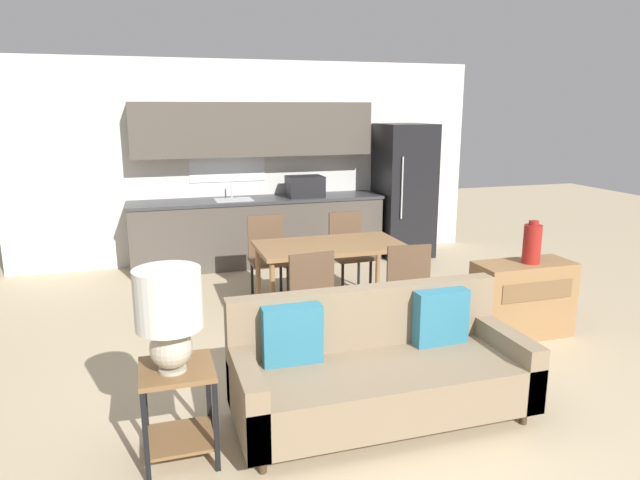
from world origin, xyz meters
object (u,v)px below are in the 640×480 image
credenza (522,299)px  dining_chair_near_left (307,296)px  couch (378,369)px  vase (532,243)px  dining_chair_near_right (403,286)px  table_lamp (169,310)px  refrigerator (404,190)px  side_table (178,398)px  dining_table (330,251)px  dining_chair_far_left (268,253)px  dining_chair_far_right (349,249)px

credenza → dining_chair_near_left: 2.02m
couch → vase: size_ratio=5.08×
credenza → dining_chair_near_right: size_ratio=1.00×
table_lamp → dining_chair_near_right: 2.55m
refrigerator → dining_chair_near_left: bearing=-128.4°
couch → vase: (1.87, 0.90, 0.55)m
side_table → dining_chair_near_right: (2.09, 1.32, 0.10)m
couch → dining_chair_near_left: 1.21m
dining_table → dining_chair_far_left: 0.95m
refrigerator → dining_chair_far_left: size_ratio=2.06×
refrigerator → vase: refrigerator is taller
vase → couch: bearing=-154.4°
side_table → dining_chair_near_left: (1.17, 1.31, 0.10)m
side_table → dining_chair_near_right: size_ratio=0.66×
refrigerator → dining_chair_far_left: (-2.26, -1.27, -0.44)m
dining_chair_near_left → dining_chair_far_right: bearing=-127.7°
dining_chair_far_right → dining_chair_near_right: bearing=-92.3°
couch → dining_chair_far_right: 2.78m
refrigerator → side_table: (-3.42, -4.15, -0.54)m
side_table → dining_chair_near_left: 1.76m
refrigerator → credenza: bearing=-94.6°
table_lamp → side_table: bearing=59.1°
dining_chair_near_left → dining_chair_near_right: same height
side_table → dining_chair_far_right: size_ratio=0.66×
dining_chair_near_left → dining_chair_far_left: (-0.01, 1.57, 0.00)m
table_lamp → credenza: size_ratio=0.68×
table_lamp → dining_chair_near_left: (1.19, 1.35, -0.47)m
couch → credenza: (1.83, 0.92, 0.02)m
couch → credenza: 2.05m
table_lamp → credenza: 3.42m
credenza → dining_chair_near_left: (-2.00, 0.27, 0.14)m
refrigerator → couch: 4.58m
refrigerator → side_table: 5.40m
dining_chair_near_right → credenza: bearing=171.2°
refrigerator → couch: (-2.08, -4.03, -0.60)m
side_table → credenza: credenza is taller
side_table → vase: bearing=17.5°
side_table → dining_chair_far_left: dining_chair_far_left is taller
table_lamp → vase: (3.23, 1.05, -0.08)m
side_table → credenza: (3.17, 1.04, -0.04)m
side_table → dining_chair_near_left: size_ratio=0.66×
dining_chair_near_right → dining_chair_far_right: bearing=-84.5°
side_table → dining_chair_far_right: dining_chair_far_right is taller
dining_table → vase: (1.58, -1.06, 0.20)m
side_table → dining_chair_far_left: bearing=68.0°
side_table → credenza: 3.33m
table_lamp → dining_chair_far_left: bearing=67.9°
refrigerator → dining_chair_far_right: 1.95m
side_table → vase: (3.21, 1.01, 0.49)m
couch → vase: 2.14m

